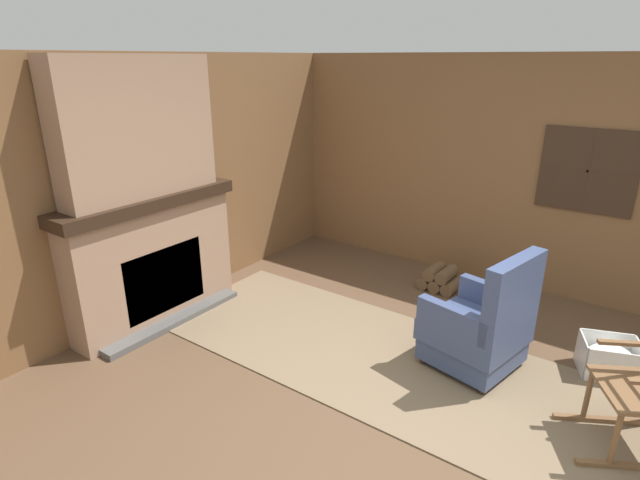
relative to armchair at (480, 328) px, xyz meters
The scene contains 12 objects.
ground_plane 1.05m from the armchair, 102.04° to the right, with size 14.00×14.00×0.00m, color brown.
wood_panel_wall_left 3.27m from the armchair, 162.20° to the right, with size 0.06×6.13×2.44m.
wood_panel_wall_back 2.03m from the armchair, 95.99° to the left, with size 6.13×0.09×2.44m.
fireplace_hearth 2.97m from the armchair, 161.00° to the right, with size 0.53×1.75×1.22m.
chimney_breast 3.31m from the armchair, 161.08° to the right, with size 0.28×1.45×1.19m.
area_rug 0.85m from the armchair, 153.97° to the right, with size 4.10×1.54×0.01m.
armchair is the anchor object (origin of this frame).
firewood_stack 1.50m from the armchair, 124.33° to the left, with size 0.43×0.34×0.26m.
laundry_basket 1.05m from the armchair, 31.05° to the left, with size 0.51×0.46×0.29m.
oil_lamp_vase 3.23m from the armchair, 156.80° to the right, with size 0.10×0.10×0.23m.
storage_case 3.06m from the armchair, 167.47° to the right, with size 0.14×0.22×0.14m.
decorative_plate_on_mantel 3.16m from the armchair, 161.97° to the right, with size 0.06×0.23×0.23m.
Camera 1 is at (1.20, -2.60, 2.39)m, focal length 28.00 mm.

